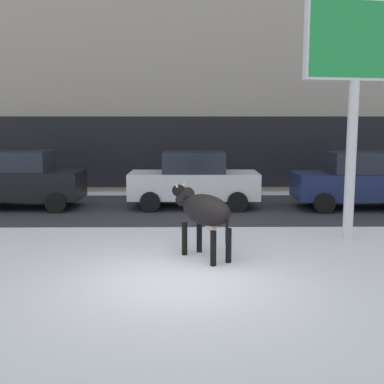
% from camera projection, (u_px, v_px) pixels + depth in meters
% --- Properties ---
extents(ground_plane, '(120.00, 120.00, 0.00)m').
position_uv_depth(ground_plane, '(179.00, 280.00, 8.67)').
color(ground_plane, white).
extents(road_strip, '(60.00, 5.60, 0.01)m').
position_uv_depth(road_strip, '(183.00, 208.00, 15.77)').
color(road_strip, '#333338').
rests_on(road_strip, ground).
extents(building_facade, '(44.00, 6.10, 13.00)m').
position_uv_depth(building_facade, '(183.00, 38.00, 21.63)').
color(building_facade, '#A39989').
rests_on(building_facade, ground).
extents(cow_black, '(1.43, 1.79, 1.54)m').
position_uv_depth(cow_black, '(204.00, 211.00, 9.95)').
color(cow_black, black).
rests_on(cow_black, ground).
extents(billboard, '(2.51, 0.71, 5.56)m').
position_uv_depth(billboard, '(356.00, 55.00, 11.08)').
color(billboard, silver).
rests_on(billboard, ground).
extents(car_black_hatchback, '(3.52, 1.95, 1.86)m').
position_uv_depth(car_black_hatchback, '(26.00, 180.00, 15.74)').
color(car_black_hatchback, black).
rests_on(car_black_hatchback, ground).
extents(car_white_sedan, '(4.22, 2.02, 1.84)m').
position_uv_depth(car_white_sedan, '(194.00, 180.00, 15.91)').
color(car_white_sedan, white).
rests_on(car_white_sedan, ground).
extents(car_navy_sedan, '(4.22, 2.02, 1.84)m').
position_uv_depth(car_navy_sedan, '(360.00, 181.00, 15.69)').
color(car_navy_sedan, '#19234C').
rests_on(car_navy_sedan, ground).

